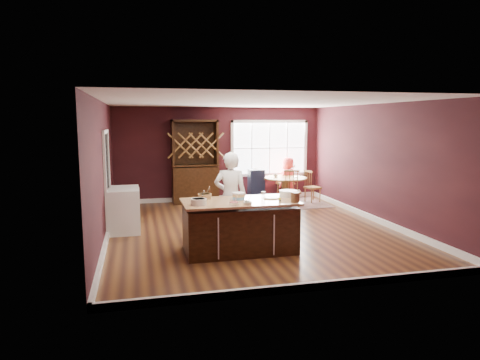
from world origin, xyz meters
name	(u,v)px	position (x,y,z in m)	size (l,w,h in m)	color
room_shell	(251,167)	(0.00, 0.00, 1.35)	(7.00, 7.00, 7.00)	brown
window	(269,148)	(1.50, 3.47, 1.50)	(2.36, 0.10, 1.66)	white
doorway	(107,183)	(-2.97, 0.60, 1.02)	(0.08, 1.26, 2.13)	white
kitchen_island	(240,227)	(-0.61, -1.49, 0.44)	(2.01, 1.05, 0.92)	black
dining_table	(285,185)	(1.65, 2.45, 0.53)	(1.20, 1.20, 0.75)	brown
baker	(231,197)	(-0.62, -0.80, 0.87)	(0.63, 0.42, 1.73)	white
layer_cake	(239,196)	(-0.61, -1.40, 0.98)	(0.31, 0.31, 0.13)	white
bowl_blue	(199,202)	(-1.37, -1.68, 0.97)	(0.27, 0.27, 0.10)	white
bowl_yellow	(205,196)	(-1.18, -1.17, 0.97)	(0.25, 0.25, 0.09)	olive
bowl_pink	(234,204)	(-0.81, -1.89, 0.95)	(0.17, 0.17, 0.06)	white
bowl_olive	(248,203)	(-0.57, -1.89, 0.95)	(0.14, 0.14, 0.05)	beige
drinking_glass	(263,195)	(-0.18, -1.48, 0.99)	(0.07, 0.07, 0.15)	white
dinner_plate	(271,198)	(0.01, -1.39, 0.93)	(0.30, 0.30, 0.02)	beige
white_tub	(288,193)	(0.37, -1.31, 0.98)	(0.33, 0.33, 0.11)	beige
stoneware_crock	(295,197)	(0.28, -1.86, 1.01)	(0.15, 0.15, 0.18)	brown
toy_figurine	(280,199)	(0.05, -1.72, 0.96)	(0.04, 0.04, 0.07)	#FFFE27
rug	(285,204)	(1.65, 2.45, 0.01)	(2.23, 1.73, 0.01)	brown
chair_east	(313,186)	(2.49, 2.50, 0.47)	(0.39, 0.37, 0.93)	brown
chair_south	(292,190)	(1.58, 1.73, 0.52)	(0.43, 0.41, 1.03)	olive
chair_north	(285,182)	(1.93, 3.23, 0.51)	(0.43, 0.41, 1.03)	brown
seated_woman	(288,179)	(1.92, 2.95, 0.63)	(0.62, 0.40, 1.27)	#F13B3B
high_chair	(256,186)	(0.89, 2.74, 0.50)	(0.41, 0.41, 1.00)	#1D2040
toddler	(256,174)	(0.90, 2.80, 0.81)	(0.18, 0.14, 0.26)	#8CA5BF
table_plate	(295,177)	(1.91, 2.38, 0.76)	(0.20, 0.20, 0.01)	beige
table_cup	(276,176)	(1.40, 2.55, 0.80)	(0.12, 0.12, 0.09)	silver
hutch	(195,162)	(-0.77, 3.22, 1.17)	(1.28, 0.53, 2.34)	#3A2112
washer	(124,211)	(-2.64, 0.28, 0.46)	(0.63, 0.61, 0.92)	white
dryer	(125,206)	(-2.64, 0.92, 0.44)	(0.60, 0.58, 0.87)	silver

